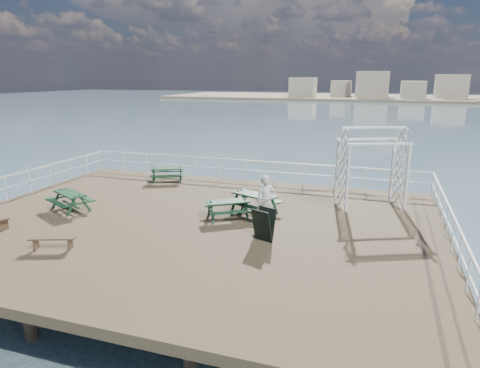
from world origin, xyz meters
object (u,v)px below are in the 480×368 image
object	(u,v)px
picnic_table_a	(167,172)
picnic_table_c	(228,206)
flat_bench_far	(53,240)
picnic_table_b	(254,199)
trellis_arbor	(371,172)
person	(266,201)
picnic_table_d	(70,197)

from	to	relation	value
picnic_table_a	picnic_table_c	xyz separation A→B (m)	(5.01, -4.55, -0.02)
picnic_table_a	picnic_table_c	size ratio (longest dim) A/B	1.01
picnic_table_a	flat_bench_far	size ratio (longest dim) A/B	1.44
picnic_table_a	picnic_table_b	distance (m)	6.81
picnic_table_c	trellis_arbor	bearing A→B (deg)	-1.15
picnic_table_b	flat_bench_far	bearing A→B (deg)	-110.07
picnic_table_a	person	bearing A→B (deg)	-61.89
picnic_table_b	flat_bench_far	size ratio (longest dim) A/B	1.55
flat_bench_far	picnic_table_d	bearing A→B (deg)	101.43
picnic_table_a	flat_bench_far	xyz separation A→B (m)	(0.87, -9.17, -0.21)
picnic_table_b	picnic_table_c	xyz separation A→B (m)	(-0.77, -0.95, -0.07)
picnic_table_a	flat_bench_far	world-z (taller)	picnic_table_a
picnic_table_b	trellis_arbor	size ratio (longest dim) A/B	0.67
picnic_table_b	flat_bench_far	world-z (taller)	picnic_table_b
picnic_table_c	picnic_table_d	world-z (taller)	picnic_table_d
picnic_table_c	picnic_table_d	bearing A→B (deg)	154.68
picnic_table_d	trellis_arbor	size ratio (longest dim) A/B	0.64
picnic_table_b	person	world-z (taller)	person
picnic_table_b	picnic_table_d	bearing A→B (deg)	-142.95
picnic_table_c	person	world-z (taller)	person
flat_bench_far	trellis_arbor	size ratio (longest dim) A/B	0.43
picnic_table_c	person	xyz separation A→B (m)	(1.60, -0.36, 0.44)
person	trellis_arbor	bearing A→B (deg)	20.87
picnic_table_a	picnic_table_c	bearing A→B (deg)	-67.50
picnic_table_c	person	distance (m)	1.69
picnic_table_a	picnic_table_c	world-z (taller)	picnic_table_a
picnic_table_a	person	world-z (taller)	person
picnic_table_b	picnic_table_d	distance (m)	7.46
picnic_table_a	trellis_arbor	xyz separation A→B (m)	(10.07, -1.18, 0.96)
picnic_table_c	person	bearing A→B (deg)	-47.58
trellis_arbor	picnic_table_a	bearing A→B (deg)	149.03
picnic_table_c	person	size ratio (longest dim) A/B	1.09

